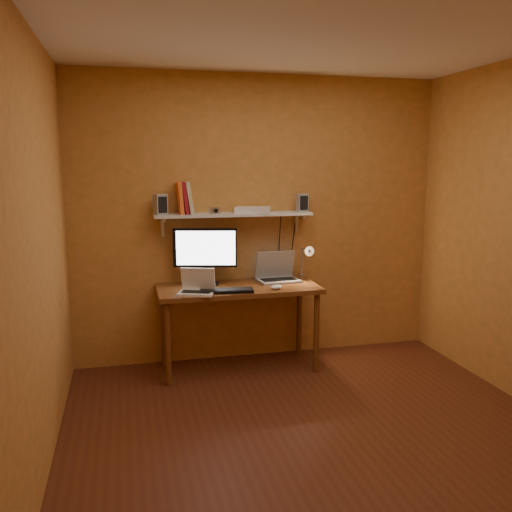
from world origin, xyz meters
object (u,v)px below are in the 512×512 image
object	(u,v)px
desk	(239,296)
wall_shelf	(234,215)
keyboard	(227,291)
router	(253,210)
netbook	(197,286)
speaker_right	(302,203)
monitor	(205,253)
shelf_camera	(215,211)
desk_lamp	(306,257)
speaker_left	(160,204)
laptop	(277,273)
mouse	(276,287)

from	to	relation	value
desk	wall_shelf	world-z (taller)	wall_shelf
keyboard	router	distance (m)	0.80
netbook	speaker_right	xyz separation A→B (m)	(1.02, 0.36, 0.65)
router	speaker_right	bearing A→B (deg)	1.40
monitor	router	size ratio (longest dim) A/B	1.77
netbook	shelf_camera	world-z (taller)	shelf_camera
wall_shelf	desk_lamp	size ratio (longest dim) A/B	3.73
monitor	speaker_left	distance (m)	0.57
netbook	speaker_right	bearing A→B (deg)	40.27
laptop	speaker_right	size ratio (longest dim) A/B	2.38
mouse	wall_shelf	bearing A→B (deg)	111.21
speaker_right	laptop	bearing A→B (deg)	-169.90
laptop	keyboard	bearing A→B (deg)	-153.19
desk_lamp	speaker_right	bearing A→B (deg)	105.79
keyboard	speaker_left	distance (m)	0.93
desk	keyboard	distance (m)	0.25
netbook	router	world-z (taller)	router
router	desk_lamp	bearing A→B (deg)	-6.93
desk_lamp	speaker_left	bearing A→B (deg)	177.75
wall_shelf	keyboard	xyz separation A→B (m)	(-0.14, -0.37, -0.60)
shelf_camera	router	xyz separation A→B (m)	(0.35, 0.06, -0.00)
router	netbook	bearing A→B (deg)	-147.83
shelf_camera	router	world-z (taller)	shelf_camera
speaker_left	router	distance (m)	0.81
desk	shelf_camera	size ratio (longest dim) A/B	13.48
speaker_left	speaker_right	world-z (taller)	speaker_left
wall_shelf	router	bearing A→B (deg)	-2.88
keyboard	shelf_camera	xyz separation A→B (m)	(-0.04, 0.31, 0.64)
wall_shelf	speaker_left	distance (m)	0.65
shelf_camera	speaker_right	bearing A→B (deg)	4.67
desk_lamp	speaker_left	xyz separation A→B (m)	(-1.30, 0.05, 0.50)
laptop	desk_lamp	xyz separation A→B (m)	(0.27, -0.02, 0.14)
mouse	desk_lamp	xyz separation A→B (m)	(0.37, 0.31, 0.19)
wall_shelf	mouse	size ratio (longest dim) A/B	13.48
wall_shelf	shelf_camera	xyz separation A→B (m)	(-0.18, -0.06, 0.05)
keyboard	mouse	world-z (taller)	mouse
router	wall_shelf	bearing A→B (deg)	177.12
mouse	router	world-z (taller)	router
mouse	router	xyz separation A→B (m)	(-0.12, 0.37, 0.63)
desk	mouse	distance (m)	0.36
desk_lamp	router	xyz separation A→B (m)	(-0.49, 0.06, 0.44)
mouse	speaker_right	xyz separation A→B (m)	(0.35, 0.38, 0.69)
keyboard	speaker_right	bearing A→B (deg)	32.94
speaker_right	wall_shelf	bearing A→B (deg)	179.72
shelf_camera	keyboard	bearing A→B (deg)	-82.69
desk_lamp	router	bearing A→B (deg)	173.07
shelf_camera	laptop	bearing A→B (deg)	2.01
wall_shelf	speaker_left	bearing A→B (deg)	-178.50
desk_lamp	shelf_camera	xyz separation A→B (m)	(-0.84, 0.00, 0.45)
monitor	netbook	world-z (taller)	monitor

